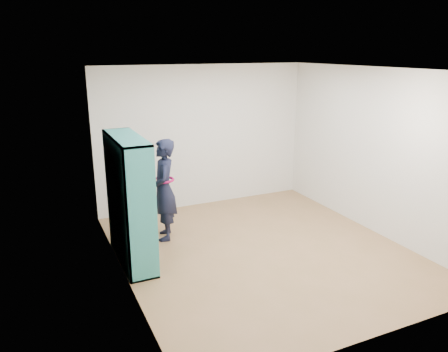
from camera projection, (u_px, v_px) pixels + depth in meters
name	position (u px, v px, depth m)	size (l,w,h in m)	color
floor	(262.00, 250.00, 6.44)	(4.50, 4.50, 0.00)	olive
ceiling	(267.00, 69.00, 5.71)	(4.50, 4.50, 0.00)	white
wall_left	(120.00, 183.00, 5.27)	(0.02, 4.50, 2.60)	silver
wall_right	(375.00, 152.00, 6.88)	(0.02, 4.50, 2.60)	silver
wall_back	(204.00, 137.00, 8.04)	(4.00, 0.02, 2.60)	silver
wall_front	(383.00, 221.00, 4.11)	(4.00, 0.02, 2.60)	silver
bookshelf	(128.00, 203.00, 5.90)	(0.39, 1.32, 1.77)	teal
person	(164.00, 190.00, 6.66)	(0.52, 0.65, 1.57)	black
smartphone	(153.00, 182.00, 6.71)	(0.04, 0.10, 0.14)	silver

